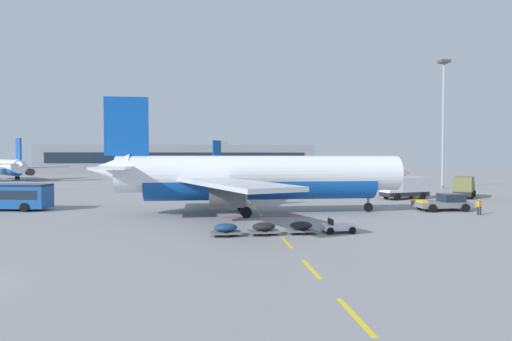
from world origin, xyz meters
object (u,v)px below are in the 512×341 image
airliner_foreground (257,177)px  baggage_train (283,228)px  airliner_far_center (191,165)px  ground_power_truck (464,187)px  airliner_mid_left (6,167)px  pushback_tug (444,203)px  ground_crew_worker (479,206)px  apron_light_mast_far (443,109)px  catering_truck (406,188)px

airliner_foreground → baggage_train: bearing=-87.0°
airliner_far_center → baggage_train: 90.76m
ground_power_truck → airliner_mid_left: bearing=147.5°
ground_power_truck → baggage_train: ground_power_truck is taller
pushback_tug → ground_crew_worker: size_ratio=3.56×
apron_light_mast_far → airliner_far_center: bearing=136.1°
pushback_tug → airliner_far_center: airliner_far_center is taller
pushback_tug → apron_light_mast_far: apron_light_mast_far is taller
apron_light_mast_far → ground_power_truck: bearing=-110.8°
airliner_far_center → catering_truck: size_ratio=3.79×
airliner_far_center → apron_light_mast_far: apron_light_mast_far is taller
ground_crew_worker → apron_light_mast_far: size_ratio=0.07×
airliner_mid_left → ground_power_truck: bearing=-32.5°
baggage_train → apron_light_mast_far: size_ratio=0.48×
baggage_train → ground_power_truck: bearing=39.2°
airliner_foreground → apron_light_mast_far: (39.17, 30.92, 11.14)m
ground_power_truck → ground_crew_worker: 20.09m
airliner_mid_left → catering_truck: airliner_mid_left is taller
airliner_foreground → ground_crew_worker: 23.55m
pushback_tug → catering_truck: size_ratio=0.81×
ground_power_truck → ground_crew_worker: size_ratio=4.15×
airliner_mid_left → ground_power_truck: airliner_mid_left is taller
airliner_mid_left → catering_truck: 98.37m
pushback_tug → baggage_train: 24.20m
catering_truck → ground_crew_worker: (-0.08, -16.69, -0.69)m
ground_crew_worker → airliner_far_center: bearing=111.9°
pushback_tug → catering_truck: catering_truck is taller
catering_truck → ground_crew_worker: bearing=-90.3°
ground_crew_worker → airliner_mid_left: bearing=136.9°
airliner_far_center → catering_truck: 72.76m
airliner_far_center → airliner_foreground: bearing=-82.9°
baggage_train → airliner_far_center: bearing=96.5°
airliner_foreground → pushback_tug: airliner_foreground is taller
baggage_train → apron_light_mast_far: apron_light_mast_far is taller
airliner_far_center → baggage_train: airliner_far_center is taller
airliner_far_center → catering_truck: bearing=-63.2°
catering_truck → airliner_far_center: bearing=116.8°
pushback_tug → airliner_mid_left: size_ratio=0.22×
ground_crew_worker → airliner_foreground: bearing=171.1°
catering_truck → baggage_train: bearing=-131.8°
pushback_tug → apron_light_mast_far: (17.75, 30.66, 14.18)m
ground_power_truck → apron_light_mast_far: size_ratio=0.29×
airliner_mid_left → airliner_far_center: 47.28m
airliner_mid_left → apron_light_mast_far: (95.60, -39.93, 11.70)m
catering_truck → airliner_mid_left: bearing=144.0°
pushback_tug → airliner_far_center: 83.75m
pushback_tug → catering_truck: 12.96m
airliner_foreground → pushback_tug: size_ratio=5.77×
catering_truck → baggage_train: (-22.52, -25.22, -1.11)m
airliner_far_center → baggage_train: size_ratio=2.40×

